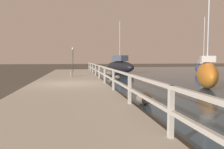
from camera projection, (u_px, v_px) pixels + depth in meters
The scene contains 12 objects.
ground_plane at pixel (69, 87), 13.42m from camera, with size 120.00×120.00×0.00m, color #4C473D.
dock_walkway at pixel (69, 85), 13.41m from camera, with size 4.67×36.00×0.23m.
railing at pixel (105, 72), 13.72m from camera, with size 0.10×32.50×1.02m.
boulder_near_dock at pixel (144, 98), 8.35m from camera, with size 0.61×0.55×0.46m.
boulder_upstream at pixel (110, 74), 21.05m from camera, with size 0.74×0.66×0.55m.
boulder_mid_strip at pixel (117, 78), 18.05m from camera, with size 0.50×0.45×0.37m.
boulder_water_edge at pixel (111, 81), 15.93m from camera, with size 0.40×0.36×0.30m.
mooring_bollard at pixel (71, 73), 18.47m from camera, with size 0.18×0.18×0.55m.
dock_lamp at pixel (73, 53), 25.70m from camera, with size 0.29×0.29×2.85m.
sailboat_orange at pixel (207, 74), 12.88m from camera, with size 2.47×3.75×6.87m.
sailboat_black at pixel (120, 66), 26.45m from camera, with size 3.51×5.28×6.26m.
sailboat_blue at pixel (203, 69), 23.86m from camera, with size 3.39×5.79×6.25m.
Camera 1 is at (0.45, -13.58, 1.75)m, focal length 35.00 mm.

